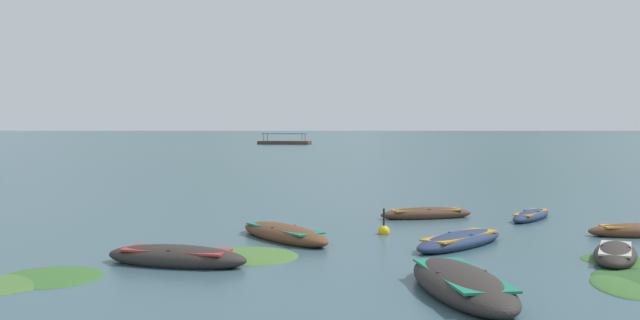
# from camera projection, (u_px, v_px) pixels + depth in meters

# --- Properties ---
(ground_plane) EXTENTS (6000.00, 6000.00, 0.00)m
(ground_plane) POSITION_uv_depth(u_px,v_px,m) (342.00, 130.00, 1504.84)
(ground_plane) COLOR #385660
(mountain_2) EXTENTS (1560.98, 1560.98, 436.14)m
(mountain_2) POSITION_uv_depth(u_px,v_px,m) (216.00, 70.00, 2488.51)
(mountain_2) COLOR slate
(mountain_2) RESTS_ON ground
(mountain_3) EXTENTS (1386.07, 1386.07, 541.54)m
(mountain_3) POSITION_uv_depth(u_px,v_px,m) (528.00, 53.00, 2397.77)
(mountain_3) COLOR slate
(mountain_3) RESTS_ON ground
(rowboat_0) EXTENTS (2.31, 4.74, 0.70)m
(rowboat_0) POSITION_uv_depth(u_px,v_px,m) (462.00, 284.00, 13.77)
(rowboat_0) COLOR #2D2826
(rowboat_0) RESTS_ON ground
(rowboat_1) EXTENTS (3.60, 4.21, 0.59)m
(rowboat_1) POSITION_uv_depth(u_px,v_px,m) (284.00, 234.00, 20.61)
(rowboat_1) COLOR brown
(rowboat_1) RESTS_ON ground
(rowboat_2) EXTENTS (2.51, 3.29, 0.44)m
(rowboat_2) POSITION_uv_depth(u_px,v_px,m) (531.00, 216.00, 25.21)
(rowboat_2) COLOR navy
(rowboat_2) RESTS_ON ground
(rowboat_3) EXTENTS (2.19, 3.35, 0.52)m
(rowboat_3) POSITION_uv_depth(u_px,v_px,m) (615.00, 254.00, 17.34)
(rowboat_3) COLOR #2D2826
(rowboat_3) RESTS_ON ground
(rowboat_4) EXTENTS (3.91, 2.06, 0.61)m
(rowboat_4) POSITION_uv_depth(u_px,v_px,m) (176.00, 257.00, 16.81)
(rowboat_4) COLOR #2D2826
(rowboat_4) RESTS_ON ground
(rowboat_5) EXTENTS (3.55, 3.90, 0.51)m
(rowboat_5) POSITION_uv_depth(u_px,v_px,m) (460.00, 240.00, 19.48)
(rowboat_5) COLOR navy
(rowboat_5) RESTS_ON ground
(rowboat_6) EXTENTS (3.30, 1.06, 0.51)m
(rowboat_6) POSITION_uv_depth(u_px,v_px,m) (640.00, 231.00, 21.26)
(rowboat_6) COLOR brown
(rowboat_6) RESTS_ON ground
(rowboat_7) EXTENTS (3.73, 1.84, 0.52)m
(rowboat_7) POSITION_uv_depth(u_px,v_px,m) (426.00, 214.00, 25.53)
(rowboat_7) COLOR #4C3323
(rowboat_7) RESTS_ON ground
(ferry_1) EXTENTS (11.47, 5.60, 2.54)m
(ferry_1) POSITION_uv_depth(u_px,v_px,m) (285.00, 142.00, 144.05)
(ferry_1) COLOR #4C3323
(ferry_1) RESTS_ON ground
(mooring_buoy) EXTENTS (0.39, 0.39, 0.94)m
(mooring_buoy) POSITION_uv_depth(u_px,v_px,m) (384.00, 231.00, 21.70)
(mooring_buoy) COLOR yellow
(mooring_buoy) RESTS_ON ground
(weed_patch_0) EXTENTS (3.60, 3.67, 0.14)m
(weed_patch_0) POSITION_uv_depth(u_px,v_px,m) (249.00, 256.00, 17.97)
(weed_patch_0) COLOR #477033
(weed_patch_0) RESTS_ON ground
(weed_patch_1) EXTENTS (1.55, 2.62, 0.14)m
(weed_patch_1) POSITION_uv_depth(u_px,v_px,m) (622.00, 286.00, 14.50)
(weed_patch_1) COLOR #38662D
(weed_patch_1) RESTS_ON ground
(weed_patch_4) EXTENTS (2.51, 2.60, 0.14)m
(weed_patch_4) POSITION_uv_depth(u_px,v_px,m) (619.00, 261.00, 17.24)
(weed_patch_4) COLOR #38662D
(weed_patch_4) RESTS_ON ground
(weed_patch_5) EXTENTS (3.20, 3.29, 0.14)m
(weed_patch_5) POSITION_uv_depth(u_px,v_px,m) (51.00, 277.00, 15.40)
(weed_patch_5) COLOR #38662D
(weed_patch_5) RESTS_ON ground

